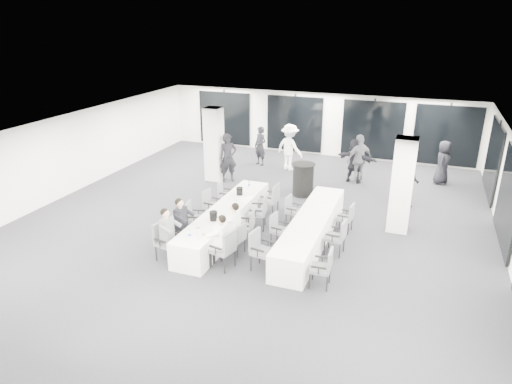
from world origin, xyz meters
TOP-DOWN VIEW (x-y plane):
  - room at (0.89, 1.11)m, footprint 14.04×16.04m
  - column_left at (-2.80, 3.20)m, footprint 0.60×0.60m
  - column_right at (4.20, 1.00)m, footprint 0.60×0.60m
  - banquet_table_main at (-0.49, -0.96)m, footprint 0.90×5.00m
  - banquet_table_side at (1.99, -0.68)m, footprint 0.90×5.00m
  - cocktail_table at (0.83, 2.78)m, footprint 0.83×0.83m
  - chair_main_left_near at (-1.32, -2.94)m, footprint 0.59×0.63m
  - chair_main_left_second at (-1.31, -2.22)m, footprint 0.52×0.56m
  - chair_main_left_mid at (-1.32, -1.36)m, footprint 0.59×0.62m
  - chair_main_left_fourth at (-1.32, -0.24)m, footprint 0.52×0.57m
  - chair_main_left_far at (-1.31, 0.75)m, footprint 0.48×0.53m
  - chair_main_right_near at (0.35, -2.84)m, footprint 0.63×0.66m
  - chair_main_right_second at (0.34, -2.02)m, footprint 0.51×0.54m
  - chair_main_right_mid at (0.35, -1.30)m, footprint 0.54×0.58m
  - chair_main_right_fourth at (0.35, -0.34)m, footprint 0.62×0.66m
  - chair_main_right_far at (0.35, 0.73)m, footprint 0.56×0.61m
  - chair_side_left_near at (1.15, -2.54)m, footprint 0.59×0.63m
  - chair_side_left_mid at (1.16, -1.12)m, footprint 0.51×0.55m
  - chair_side_left_far at (1.16, 0.28)m, footprint 0.50×0.54m
  - chair_side_right_near at (2.82, -2.79)m, footprint 0.51×0.56m
  - chair_side_right_mid at (2.82, -1.12)m, footprint 0.53×0.59m
  - chair_side_right_far at (2.81, 0.32)m, footprint 0.48×0.53m
  - seated_guest_a at (-1.15, -2.95)m, footprint 0.50×0.38m
  - seated_guest_b at (-1.15, -2.24)m, footprint 0.50×0.38m
  - seated_guest_c at (0.18, -2.82)m, footprint 0.50×0.38m
  - seated_guest_d at (0.18, -2.01)m, footprint 0.50×0.38m
  - standing_guest_a at (-2.23, 3.20)m, footprint 0.99×0.96m
  - standing_guest_c at (-0.45, 5.39)m, footprint 1.56×1.19m
  - standing_guest_d at (2.46, 4.74)m, footprint 1.37×1.39m
  - standing_guest_e at (5.41, 5.77)m, footprint 0.71×0.99m
  - standing_guest_f at (2.30, 4.79)m, footprint 1.90×1.16m
  - standing_guest_g at (-1.80, 5.57)m, footprint 0.86×0.80m
  - standing_guest_h at (4.29, 3.19)m, footprint 0.93×1.13m
  - ice_bucket_near at (-0.46, -1.79)m, footprint 0.22×0.22m
  - ice_bucket_far at (-0.53, 0.22)m, footprint 0.21×0.21m
  - water_bottle_a at (-0.57, -2.95)m, footprint 0.07×0.07m
  - water_bottle_b at (-0.24, -0.70)m, footprint 0.06×0.06m
  - water_bottle_c at (-0.49, 0.93)m, footprint 0.07×0.07m
  - plate_a at (-0.62, -2.40)m, footprint 0.19×0.19m
  - plate_b at (-0.31, -2.70)m, footprint 0.19×0.19m
  - plate_c at (-0.38, -1.62)m, footprint 0.19×0.19m
  - wine_glass at (-0.30, -2.97)m, footprint 0.07×0.07m

SIDE VIEW (x-z plane):
  - banquet_table_main at x=-0.49m, z-range 0.00..0.75m
  - banquet_table_side at x=1.99m, z-range 0.00..0.75m
  - chair_main_right_second at x=0.34m, z-range 0.06..0.93m
  - chair_side_right_far at x=2.81m, z-range 0.06..0.94m
  - chair_main_left_far at x=-1.31m, z-range 0.06..0.94m
  - chair_side_left_mid at x=1.16m, z-range 0.06..0.96m
  - chair_side_left_far at x=1.16m, z-range 0.06..0.96m
  - chair_main_left_second at x=-1.31m, z-range 0.06..0.98m
  - chair_main_right_mid at x=0.35m, z-range 0.07..1.00m
  - chair_main_left_fourth at x=-1.32m, z-range 0.07..1.01m
  - chair_side_right_near at x=2.82m, z-range 0.07..1.03m
  - chair_main_left_mid at x=-1.32m, z-range 0.07..1.04m
  - chair_side_right_mid at x=2.82m, z-range 0.07..1.05m
  - chair_main_left_near at x=-1.32m, z-range 0.07..1.08m
  - cocktail_table at x=0.83m, z-range 0.01..1.16m
  - chair_side_left_near at x=1.15m, z-range 0.07..1.10m
  - chair_main_right_far at x=0.35m, z-range 0.07..1.10m
  - chair_main_right_fourth at x=0.35m, z-range 0.07..1.11m
  - chair_main_right_near at x=0.35m, z-range 0.07..1.12m
  - plate_a at x=-0.62m, z-range 0.75..0.78m
  - plate_b at x=-0.31m, z-range 0.75..0.78m
  - plate_c at x=-0.38m, z-range 0.75..0.78m
  - seated_guest_a at x=-1.15m, z-range 0.09..1.53m
  - seated_guest_b at x=-1.15m, z-range 0.09..1.53m
  - seated_guest_c at x=0.18m, z-range 0.09..1.53m
  - seated_guest_d at x=0.18m, z-range 0.09..1.53m
  - water_bottle_b at x=-0.24m, z-range 0.75..0.95m
  - water_bottle_a at x=-0.57m, z-range 0.75..0.96m
  - water_bottle_c at x=-0.49m, z-range 0.75..0.97m
  - ice_bucket_far at x=-0.53m, z-range 0.75..0.99m
  - ice_bucket_near at x=-0.46m, z-range 0.75..1.00m
  - wine_glass at x=-0.30m, z-range 0.80..0.99m
  - standing_guest_e at x=5.41m, z-range 0.00..1.87m
  - standing_guest_g at x=-1.80m, z-range 0.00..1.87m
  - standing_guest_f at x=2.30m, z-range 0.00..1.94m
  - standing_guest_h at x=4.29m, z-range 0.00..2.02m
  - standing_guest_a at x=-2.23m, z-range 0.00..2.10m
  - standing_guest_d at x=2.46m, z-range 0.00..2.13m
  - standing_guest_c at x=-0.45m, z-range 0.00..2.15m
  - room at x=0.89m, z-range -0.03..2.81m
  - column_left at x=-2.80m, z-range 0.00..2.80m
  - column_right at x=4.20m, z-range 0.00..2.80m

